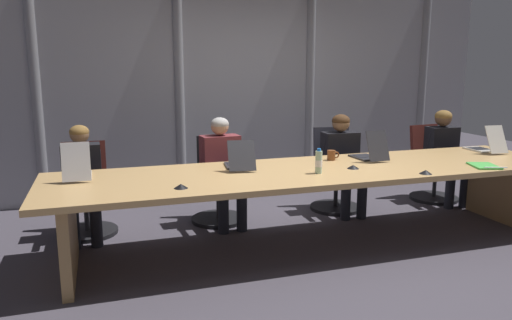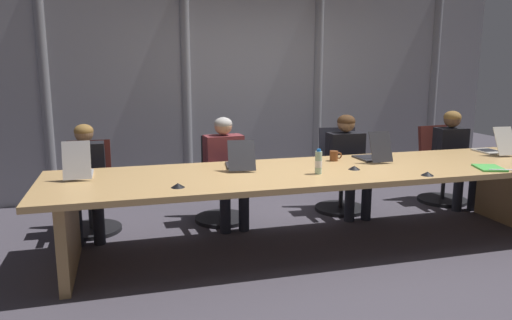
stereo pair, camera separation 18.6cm
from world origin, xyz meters
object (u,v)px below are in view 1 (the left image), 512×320
laptop_left_mid (239,162)px  office_chair_left_end (86,200)px  laptop_left_end (77,171)px  person_left_mid (223,165)px  office_chair_right_mid (432,172)px  spiral_notepad (484,166)px  person_center (343,157)px  person_right_mid (445,150)px  conference_mic_middle (181,186)px  laptop_right_mid (485,146)px  conference_mic_right_side (353,167)px  water_bottle_primary (319,162)px  laptop_center (369,154)px  office_chair_left_mid (218,189)px  person_left_end (82,176)px  conference_mic_left_side (426,172)px  office_chair_center (335,179)px  coffee_mug_near (332,155)px

laptop_left_mid → office_chair_left_end: 1.67m
laptop_left_end → person_left_mid: bearing=-66.6°
office_chair_right_mid → spiral_notepad: bearing=-28.9°
laptop_left_end → spiral_notepad: 3.70m
person_center → person_right_mid: person_right_mid is taller
office_chair_left_end → conference_mic_middle: 1.63m
office_chair_right_mid → person_left_mid: size_ratio=0.82×
laptop_left_end → laptop_right_mid: size_ratio=0.88×
person_center → conference_mic_right_side: size_ratio=10.33×
water_bottle_primary → office_chair_left_end: bearing=148.6°
laptop_left_mid → office_chair_right_mid: laptop_left_mid is taller
laptop_left_mid → conference_mic_right_side: laptop_left_mid is taller
laptop_center → laptop_right_mid: size_ratio=0.91×
conference_mic_right_side → spiral_notepad: size_ratio=0.31×
person_left_mid → conference_mic_middle: person_left_mid is taller
office_chair_left_mid → office_chair_right_mid: office_chair_right_mid is taller
laptop_left_end → person_center: 2.92m
person_left_end → conference_mic_left_side: (2.91, -1.38, 0.13)m
office_chair_center → conference_mic_middle: size_ratio=8.71×
water_bottle_primary → laptop_right_mid: bearing=11.0°
laptop_left_mid → conference_mic_middle: bearing=140.5°
office_chair_right_mid → coffee_mug_near: (-1.80, -0.71, 0.45)m
coffee_mug_near → spiral_notepad: coffee_mug_near is taller
office_chair_center → person_left_mid: (-1.41, -0.16, 0.30)m
laptop_left_end → coffee_mug_near: size_ratio=3.27×
person_center → conference_mic_left_side: bearing=4.4°
office_chair_center → water_bottle_primary: 1.55m
person_left_end → person_center: person_center is taller
person_center → spiral_notepad: size_ratio=3.17×
office_chair_left_mid → conference_mic_left_side: office_chair_left_mid is taller
office_chair_center → water_bottle_primary: size_ratio=4.28×
laptop_right_mid → office_chair_left_mid: bearing=77.7°
spiral_notepad → person_right_mid: bearing=83.3°
laptop_center → person_center: person_center is taller
laptop_left_end → laptop_center: laptop_left_end is taller
office_chair_right_mid → person_left_end: person_left_end is taller
conference_mic_left_side → conference_mic_middle: bearing=175.8°
laptop_center → conference_mic_right_side: (-0.38, -0.35, -0.04)m
person_center → person_right_mid: (1.41, -0.00, 0.00)m
person_left_mid → laptop_left_end: bearing=-70.6°
person_center → water_bottle_primary: size_ratio=5.08×
person_left_mid → laptop_right_mid: bearing=72.8°
laptop_center → office_chair_left_mid: 1.67m
laptop_left_mid → person_center: bearing=-58.0°
laptop_right_mid → conference_mic_left_side: size_ratio=4.39×
conference_mic_middle → water_bottle_primary: bearing=7.1°
conference_mic_right_side → water_bottle_primary: bearing=-168.2°
office_chair_left_end → person_left_mid: bearing=85.2°
person_center → water_bottle_primary: bearing=-36.0°
person_left_end → laptop_center: bearing=76.1°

